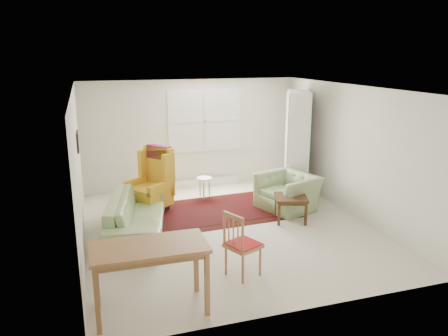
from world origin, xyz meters
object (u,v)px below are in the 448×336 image
object	(u,v)px
stool	(204,187)
cabinet	(297,143)
desk_chair	(243,244)
desk	(151,278)
sofa	(136,208)
coffee_table	(291,208)
armchair	(288,189)
wingback_chair	(149,180)

from	to	relation	value
stool	cabinet	distance (m)	2.28
stool	desk_chair	xyz separation A→B (m)	(-0.39, -3.54, 0.26)
cabinet	desk	size ratio (longest dim) A/B	1.66
sofa	desk	xyz separation A→B (m)	(-0.12, -2.48, -0.03)
cabinet	coffee_table	bearing A→B (deg)	-96.81
armchair	desk_chair	distance (m)	2.93
armchair	wingback_chair	bearing A→B (deg)	-125.06
wingback_chair	desk_chair	distance (m)	3.20
sofa	cabinet	bearing A→B (deg)	-60.00
wingback_chair	coffee_table	world-z (taller)	wingback_chair
desk_chair	cabinet	bearing A→B (deg)	-61.31
sofa	desk	size ratio (longest dim) A/B	1.67
wingback_chair	desk	size ratio (longest dim) A/B	0.93
coffee_table	desk_chair	distance (m)	2.34
sofa	coffee_table	distance (m)	2.85
wingback_chair	desk	distance (m)	3.61
wingback_chair	cabinet	distance (m)	3.37
coffee_table	desk	size ratio (longest dim) A/B	0.43
armchair	wingback_chair	size ratio (longest dim) A/B	0.86
cabinet	desk	distance (m)	5.39
armchair	sofa	bearing A→B (deg)	-103.03
armchair	cabinet	world-z (taller)	cabinet
coffee_table	desk_chair	xyz separation A→B (m)	(-1.58, -1.71, 0.24)
cabinet	desk	xyz separation A→B (m)	(-3.82, -3.74, -0.71)
stool	coffee_table	bearing A→B (deg)	-57.02
armchair	stool	distance (m)	1.88
wingback_chair	cabinet	bearing A→B (deg)	54.18
sofa	armchair	distance (m)	3.07
stool	cabinet	xyz separation A→B (m)	(2.06, -0.30, 0.92)
sofa	cabinet	xyz separation A→B (m)	(3.70, 1.26, 0.68)
desk_chair	wingback_chair	bearing A→B (deg)	-8.28
wingback_chair	coffee_table	size ratio (longest dim) A/B	2.17
armchair	cabinet	xyz separation A→B (m)	(0.65, 0.93, 0.71)
coffee_table	wingback_chair	bearing A→B (deg)	150.92
sofa	coffee_table	xyz separation A→B (m)	(2.83, -0.27, -0.22)
sofa	desk	bearing A→B (deg)	-171.57
armchair	wingback_chair	distance (m)	2.80
sofa	desk	distance (m)	2.48
sofa	wingback_chair	bearing A→B (deg)	-7.57
stool	cabinet	bearing A→B (deg)	-8.24
wingback_chair	desk	xyz separation A→B (m)	(-0.49, -3.57, -0.20)
cabinet	sofa	bearing A→B (deg)	-138.29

